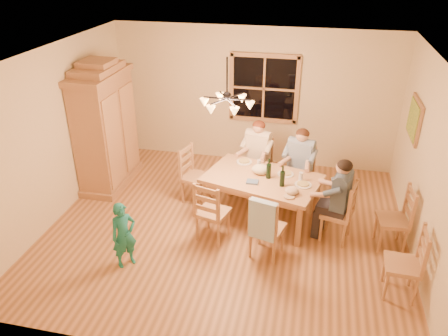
% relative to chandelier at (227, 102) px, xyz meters
% --- Properties ---
extents(floor, '(5.50, 5.50, 0.00)m').
position_rel_chandelier_xyz_m(floor, '(0.00, 0.00, -2.08)').
color(floor, brown).
rests_on(floor, ground).
extents(ceiling, '(5.50, 5.00, 0.02)m').
position_rel_chandelier_xyz_m(ceiling, '(0.00, 0.00, 0.62)').
color(ceiling, white).
rests_on(ceiling, wall_back).
extents(wall_back, '(5.50, 0.02, 2.70)m').
position_rel_chandelier_xyz_m(wall_back, '(0.00, 2.50, -0.73)').
color(wall_back, beige).
rests_on(wall_back, floor).
extents(wall_left, '(0.02, 5.00, 2.70)m').
position_rel_chandelier_xyz_m(wall_left, '(-2.75, 0.00, -0.73)').
color(wall_left, beige).
rests_on(wall_left, floor).
extents(wall_right, '(0.02, 5.00, 2.70)m').
position_rel_chandelier_xyz_m(wall_right, '(2.75, 0.00, -0.73)').
color(wall_right, beige).
rests_on(wall_right, floor).
extents(window, '(1.30, 0.06, 1.30)m').
position_rel_chandelier_xyz_m(window, '(0.20, 2.47, -0.53)').
color(window, black).
rests_on(window, wall_back).
extents(painting, '(0.06, 0.78, 0.64)m').
position_rel_chandelier_xyz_m(painting, '(2.71, 1.20, -0.48)').
color(painting, '#9B6943').
rests_on(painting, wall_right).
extents(chandelier, '(0.77, 0.68, 0.71)m').
position_rel_chandelier_xyz_m(chandelier, '(0.00, 0.00, 0.00)').
color(chandelier, black).
rests_on(chandelier, ceiling).
extents(armoire, '(0.66, 1.40, 2.30)m').
position_rel_chandelier_xyz_m(armoire, '(-2.42, 1.00, -1.02)').
color(armoire, '#9B6943').
rests_on(armoire, floor).
extents(dining_table, '(1.97, 1.49, 0.76)m').
position_rel_chandelier_xyz_m(dining_table, '(0.49, 0.38, -1.42)').
color(dining_table, '#B17F4E').
rests_on(dining_table, floor).
extents(chair_far_left, '(0.53, 0.52, 0.99)m').
position_rel_chandelier_xyz_m(chair_far_left, '(0.28, 1.29, -1.77)').
color(chair_far_left, '#A47848').
rests_on(chair_far_left, floor).
extents(chair_far_right, '(0.53, 0.52, 0.99)m').
position_rel_chandelier_xyz_m(chair_far_right, '(1.03, 1.09, -1.77)').
color(chair_far_right, '#A47848').
rests_on(chair_far_right, floor).
extents(chair_near_left, '(0.53, 0.52, 0.99)m').
position_rel_chandelier_xyz_m(chair_near_left, '(-0.15, -0.31, -1.77)').
color(chair_near_left, '#A47848').
rests_on(chair_near_left, floor).
extents(chair_near_right, '(0.53, 0.52, 0.99)m').
position_rel_chandelier_xyz_m(chair_near_right, '(0.70, -0.53, -1.77)').
color(chair_near_right, '#A47848').
rests_on(chair_near_right, floor).
extents(chair_end_left, '(0.52, 0.53, 0.99)m').
position_rel_chandelier_xyz_m(chair_end_left, '(-0.69, 0.69, -1.77)').
color(chair_end_left, '#A47848').
rests_on(chair_end_left, floor).
extents(chair_end_right, '(0.52, 0.53, 0.99)m').
position_rel_chandelier_xyz_m(chair_end_right, '(1.67, 0.07, -1.77)').
color(chair_end_right, '#A47848').
rests_on(chair_end_right, floor).
extents(adult_woman, '(0.48, 0.50, 0.87)m').
position_rel_chandelier_xyz_m(adult_woman, '(0.28, 1.29, -1.24)').
color(adult_woman, beige).
rests_on(adult_woman, floor).
extents(adult_plaid_man, '(0.48, 0.50, 0.87)m').
position_rel_chandelier_xyz_m(adult_plaid_man, '(1.03, 1.09, -1.24)').
color(adult_plaid_man, '#2F5682').
rests_on(adult_plaid_man, floor).
extents(adult_slate_man, '(0.50, 0.48, 0.87)m').
position_rel_chandelier_xyz_m(adult_slate_man, '(1.67, 0.07, -1.24)').
color(adult_slate_man, '#3C4D60').
rests_on(adult_slate_man, floor).
extents(towel, '(0.39, 0.19, 0.58)m').
position_rel_chandelier_xyz_m(towel, '(0.65, -0.72, -1.38)').
color(towel, '#9CC0D4').
rests_on(towel, chair_near_right).
extents(wine_bottle_a, '(0.08, 0.08, 0.33)m').
position_rel_chandelier_xyz_m(wine_bottle_a, '(0.58, 0.37, -1.15)').
color(wine_bottle_a, black).
rests_on(wine_bottle_a, dining_table).
extents(wine_bottle_b, '(0.08, 0.08, 0.33)m').
position_rel_chandelier_xyz_m(wine_bottle_b, '(0.82, 0.17, -1.15)').
color(wine_bottle_b, black).
rests_on(wine_bottle_b, dining_table).
extents(plate_woman, '(0.26, 0.26, 0.02)m').
position_rel_chandelier_xyz_m(plate_woman, '(0.12, 0.83, -1.31)').
color(plate_woman, white).
rests_on(plate_woman, dining_table).
extents(plate_plaid, '(0.26, 0.26, 0.02)m').
position_rel_chandelier_xyz_m(plate_plaid, '(0.84, 0.54, -1.31)').
color(plate_plaid, white).
rests_on(plate_plaid, dining_table).
extents(plate_slate, '(0.26, 0.26, 0.02)m').
position_rel_chandelier_xyz_m(plate_slate, '(1.13, 0.25, -1.31)').
color(plate_slate, white).
rests_on(plate_slate, dining_table).
extents(wine_glass_a, '(0.06, 0.06, 0.14)m').
position_rel_chandelier_xyz_m(wine_glass_a, '(0.39, 0.68, -1.25)').
color(wine_glass_a, silver).
rests_on(wine_glass_a, dining_table).
extents(wine_glass_b, '(0.06, 0.06, 0.14)m').
position_rel_chandelier_xyz_m(wine_glass_b, '(1.08, 0.40, -1.25)').
color(wine_glass_b, silver).
rests_on(wine_glass_b, dining_table).
extents(cap, '(0.20, 0.20, 0.11)m').
position_rel_chandelier_xyz_m(cap, '(0.98, -0.04, -1.26)').
color(cap, tan).
rests_on(cap, dining_table).
extents(napkin, '(0.21, 0.18, 0.03)m').
position_rel_chandelier_xyz_m(napkin, '(0.37, 0.17, -1.30)').
color(napkin, '#4B6389').
rests_on(napkin, dining_table).
extents(cloth_bundle, '(0.28, 0.22, 0.15)m').
position_rel_chandelier_xyz_m(cloth_bundle, '(0.44, 0.49, -1.24)').
color(cloth_bundle, beige).
rests_on(cloth_bundle, dining_table).
extents(child, '(0.41, 0.42, 0.98)m').
position_rel_chandelier_xyz_m(child, '(-1.18, -1.17, -1.59)').
color(child, '#1B7B74').
rests_on(child, floor).
extents(chair_spare_front, '(0.44, 0.46, 0.99)m').
position_rel_chandelier_xyz_m(chair_spare_front, '(2.45, -0.96, -1.77)').
color(chair_spare_front, '#A47848').
rests_on(chair_spare_front, floor).
extents(chair_spare_back, '(0.46, 0.48, 0.99)m').
position_rel_chandelier_xyz_m(chair_spare_back, '(2.45, 0.04, -1.77)').
color(chair_spare_back, '#A47848').
rests_on(chair_spare_back, floor).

